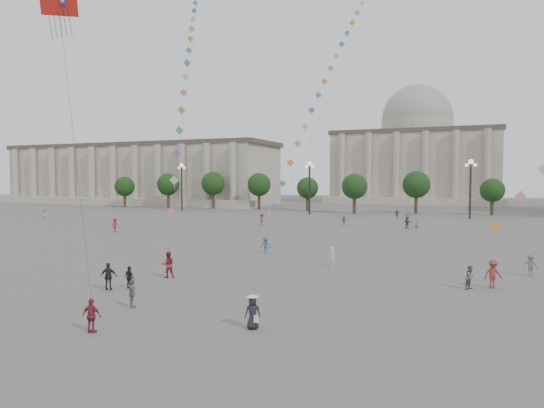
% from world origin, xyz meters
% --- Properties ---
extents(ground, '(360.00, 360.00, 0.00)m').
position_xyz_m(ground, '(0.00, 0.00, 0.00)').
color(ground, '#53514E').
rests_on(ground, ground).
extents(hall_west, '(84.00, 26.22, 17.20)m').
position_xyz_m(hall_west, '(-75.00, 93.89, 8.43)').
color(hall_west, '#AA9D8E').
rests_on(hall_west, ground).
extents(hall_central, '(48.30, 34.30, 35.50)m').
position_xyz_m(hall_central, '(0.00, 129.22, 14.23)').
color(hall_central, '#AA9D8E').
rests_on(hall_central, ground).
extents(tree_row, '(137.12, 5.12, 8.00)m').
position_xyz_m(tree_row, '(0.00, 78.00, 5.39)').
color(tree_row, '#392B1C').
rests_on(tree_row, ground).
extents(lamp_post_far_west, '(2.00, 0.90, 10.65)m').
position_xyz_m(lamp_post_far_west, '(-45.00, 70.00, 7.35)').
color(lamp_post_far_west, '#262628').
rests_on(lamp_post_far_west, ground).
extents(lamp_post_mid_west, '(2.00, 0.90, 10.65)m').
position_xyz_m(lamp_post_mid_west, '(-15.00, 70.00, 7.35)').
color(lamp_post_mid_west, '#262628').
rests_on(lamp_post_mid_west, ground).
extents(lamp_post_mid_east, '(2.00, 0.90, 10.65)m').
position_xyz_m(lamp_post_mid_east, '(15.00, 70.00, 7.35)').
color(lamp_post_mid_east, '#262628').
rests_on(lamp_post_mid_east, ground).
extents(person_crowd_0, '(0.98, 0.81, 1.57)m').
position_xyz_m(person_crowd_0, '(2.65, 66.90, 0.79)').
color(person_crowd_0, navy).
rests_on(person_crowd_0, ground).
extents(person_crowd_1, '(1.10, 0.99, 1.86)m').
position_xyz_m(person_crowd_1, '(-53.88, 40.09, 0.93)').
color(person_crowd_1, beige).
rests_on(person_crowd_1, ground).
extents(person_crowd_2, '(0.92, 1.35, 1.92)m').
position_xyz_m(person_crowd_2, '(-29.34, 28.94, 0.96)').
color(person_crowd_2, maroon).
rests_on(person_crowd_2, ground).
extents(person_crowd_4, '(1.44, 1.31, 1.60)m').
position_xyz_m(person_crowd_4, '(4.80, 65.19, 0.80)').
color(person_crowd_4, '#B8B8B3').
rests_on(person_crowd_4, ground).
extents(person_crowd_6, '(1.15, 0.78, 1.65)m').
position_xyz_m(person_crowd_6, '(18.89, 16.65, 0.83)').
color(person_crowd_6, slate).
rests_on(person_crowd_6, ground).
extents(person_crowd_8, '(1.41, 1.22, 1.90)m').
position_xyz_m(person_crowd_8, '(16.10, 11.25, 0.95)').
color(person_crowd_8, maroon).
rests_on(person_crowd_8, ground).
extents(person_crowd_10, '(0.56, 0.71, 1.72)m').
position_xyz_m(person_crowd_10, '(-17.84, 55.51, 0.86)').
color(person_crowd_10, '#B3B3AF').
rests_on(person_crowd_10, ground).
extents(person_crowd_12, '(1.48, 1.51, 1.73)m').
position_xyz_m(person_crowd_12, '(6.49, 48.80, 0.87)').
color(person_crowd_12, '#5A5A5E').
rests_on(person_crowd_12, ground).
extents(person_crowd_13, '(0.59, 0.68, 1.59)m').
position_xyz_m(person_crowd_13, '(4.29, 15.13, 0.79)').
color(person_crowd_13, silver).
rests_on(person_crowd_13, ground).
extents(person_crowd_16, '(0.88, 0.37, 1.49)m').
position_xyz_m(person_crowd_16, '(-2.98, 49.34, 0.75)').
color(person_crowd_16, slate).
rests_on(person_crowd_16, ground).
extents(person_crowd_17, '(1.26, 1.39, 1.87)m').
position_xyz_m(person_crowd_17, '(-14.61, 44.71, 0.94)').
color(person_crowd_17, maroon).
rests_on(person_crowd_17, ground).
extents(person_crowd_19, '(0.62, 0.68, 1.55)m').
position_xyz_m(person_crowd_19, '(7.98, 46.92, 0.78)').
color(person_crowd_19, '#776852').
rests_on(person_crowd_19, ground).
extents(tourist_0, '(1.00, 0.52, 1.62)m').
position_xyz_m(tourist_0, '(-1.70, -5.80, 0.81)').
color(tourist_0, maroon).
rests_on(tourist_0, ground).
extents(tourist_1, '(0.93, 0.58, 1.48)m').
position_xyz_m(tourist_1, '(-5.96, 2.30, 0.74)').
color(tourist_1, black).
rests_on(tourist_1, ground).
extents(tourist_3, '(0.97, 0.92, 1.61)m').
position_xyz_m(tourist_3, '(-2.76, -1.50, 0.81)').
color(tourist_3, slate).
rests_on(tourist_3, ground).
extents(tourist_4, '(1.12, 0.84, 1.77)m').
position_xyz_m(tourist_4, '(-6.95, 1.48, 0.89)').
color(tourist_4, black).
rests_on(tourist_4, ground).
extents(kite_flyer_0, '(1.17, 1.15, 1.90)m').
position_xyz_m(kite_flyer_0, '(-5.64, 6.24, 0.95)').
color(kite_flyer_0, maroon).
rests_on(kite_flyer_0, ground).
extents(kite_flyer_1, '(1.13, 0.86, 1.55)m').
position_xyz_m(kite_flyer_1, '(-3.50, 19.53, 0.77)').
color(kite_flyer_1, '#374C7D').
rests_on(kite_flyer_1, ground).
extents(kite_flyer_2, '(0.90, 0.96, 1.57)m').
position_xyz_m(kite_flyer_2, '(14.73, 10.41, 0.78)').
color(kite_flyer_2, slate).
rests_on(kite_flyer_2, ground).
extents(hat_person, '(0.92, 0.85, 1.69)m').
position_xyz_m(hat_person, '(5.02, -2.47, 0.84)').
color(hat_person, black).
rests_on(hat_person, ground).
extents(dragon_kite, '(4.92, 3.87, 19.01)m').
position_xyz_m(dragon_kite, '(-9.29, 0.23, 17.05)').
color(dragon_kite, red).
rests_on(dragon_kite, ground).
extents(kite_train_west, '(22.77, 43.70, 67.52)m').
position_xyz_m(kite_train_west, '(-17.60, 29.85, 26.18)').
color(kite_train_west, '#3F3F3F').
rests_on(kite_train_west, ground).
extents(kite_train_mid, '(9.90, 44.56, 71.00)m').
position_xyz_m(kite_train_mid, '(1.36, 43.10, 31.03)').
color(kite_train_mid, '#3F3F3F').
rests_on(kite_train_mid, ground).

